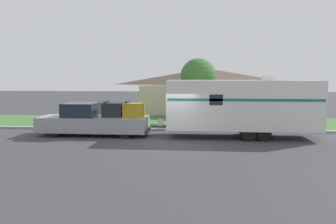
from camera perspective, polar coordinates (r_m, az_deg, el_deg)
ground_plane at (r=17.06m, az=0.73°, el=-5.34°), size 120.00×120.00×0.00m
curb_strip at (r=20.73m, az=1.51°, el=-3.09°), size 80.00×0.30×0.14m
lawn_strip at (r=24.34m, az=2.04°, el=-1.85°), size 80.00×7.00×0.03m
house_across_street at (r=32.20m, az=6.72°, el=3.93°), size 12.96×8.04×4.21m
pickup_truck at (r=19.57m, az=-12.67°, el=-1.43°), size 6.42×2.03×2.01m
travel_trailer at (r=18.71m, az=12.73°, el=1.24°), size 9.22×2.42×3.49m
mailbox at (r=21.44m, az=2.50°, el=-0.05°), size 0.48×0.20×1.42m
tree_in_yard at (r=24.00m, az=5.32°, el=6.16°), size 2.62×2.62×4.74m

